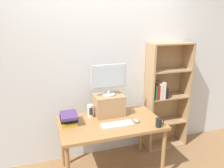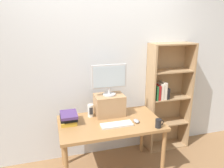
# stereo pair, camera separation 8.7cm
# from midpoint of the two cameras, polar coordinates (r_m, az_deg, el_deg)

# --- Properties ---
(back_wall) EXTENTS (7.00, 0.08, 2.60)m
(back_wall) POSITION_cam_midpoint_polar(r_m,az_deg,el_deg) (3.08, -4.27, 4.02)
(back_wall) COLOR silver
(back_wall) RESTS_ON ground_plane
(desk) EXTENTS (1.28, 0.75, 0.73)m
(desk) POSITION_cam_midpoint_polar(r_m,az_deg,el_deg) (2.81, -1.27, -11.29)
(desk) COLOR #9E7042
(desk) RESTS_ON ground_plane
(bookshelf_unit) EXTENTS (0.65, 0.28, 1.64)m
(bookshelf_unit) POSITION_cam_midpoint_polar(r_m,az_deg,el_deg) (3.44, 13.00, -2.98)
(bookshelf_unit) COLOR tan
(bookshelf_unit) RESTS_ON ground_plane
(riser_box) EXTENTS (0.38, 0.28, 0.28)m
(riser_box) POSITION_cam_midpoint_polar(r_m,az_deg,el_deg) (2.92, -1.65, -5.48)
(riser_box) COLOR #A87F56
(riser_box) RESTS_ON desk
(computer_monitor) EXTENTS (0.46, 0.17, 0.41)m
(computer_monitor) POSITION_cam_midpoint_polar(r_m,az_deg,el_deg) (2.80, -1.70, 1.51)
(computer_monitor) COLOR #B7B7BA
(computer_monitor) RESTS_ON riser_box
(keyboard) EXTENTS (0.39, 0.14, 0.02)m
(keyboard) POSITION_cam_midpoint_polar(r_m,az_deg,el_deg) (2.68, 0.44, -10.54)
(keyboard) COLOR silver
(keyboard) RESTS_ON desk
(computer_mouse) EXTENTS (0.06, 0.10, 0.04)m
(computer_mouse) POSITION_cam_midpoint_polar(r_m,az_deg,el_deg) (2.77, 5.51, -9.48)
(computer_mouse) COLOR #99999E
(computer_mouse) RESTS_ON desk
(book_stack) EXTENTS (0.20, 0.26, 0.13)m
(book_stack) POSITION_cam_midpoint_polar(r_m,az_deg,el_deg) (2.75, -12.14, -8.81)
(book_stack) COLOR gold
(book_stack) RESTS_ON desk
(coffee_mug) EXTENTS (0.11, 0.07, 0.10)m
(coffee_mug) POSITION_cam_midpoint_polar(r_m,az_deg,el_deg) (2.68, 11.25, -9.87)
(coffee_mug) COLOR black
(coffee_mug) RESTS_ON desk
(desk_speaker) EXTENTS (0.08, 0.08, 0.17)m
(desk_speaker) POSITION_cam_midpoint_polar(r_m,az_deg,el_deg) (2.89, -6.54, -6.99)
(desk_speaker) COLOR silver
(desk_speaker) RESTS_ON desk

